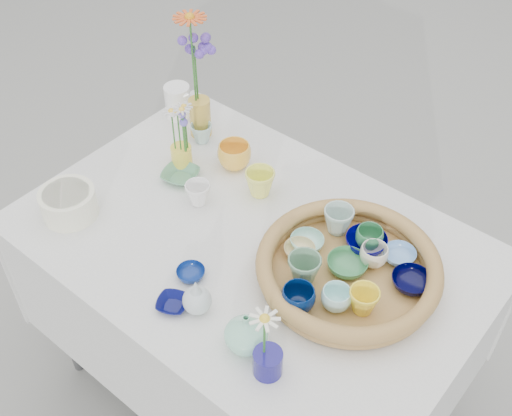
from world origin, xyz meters
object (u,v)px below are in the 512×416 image
Objects in this scene: display_table at (252,386)px; tall_vase_yellow at (200,117)px; bud_vase_seafoam at (246,332)px; wicker_tray at (348,269)px.

tall_vase_yellow is (-0.43, 0.26, 0.83)m from display_table.
display_table is 0.89m from bud_vase_seafoam.
display_table is at bearing -169.88° from wicker_tray.
wicker_tray is at bearing 10.12° from display_table.
tall_vase_yellow is at bearing 163.41° from wicker_tray.
display_table is 11.74× the size of bud_vase_seafoam.
wicker_tray is 4.42× the size of bud_vase_seafoam.
wicker_tray is 3.64× the size of tall_vase_yellow.
wicker_tray is 0.74m from tall_vase_yellow.
display_table is at bearing 127.86° from bud_vase_seafoam.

